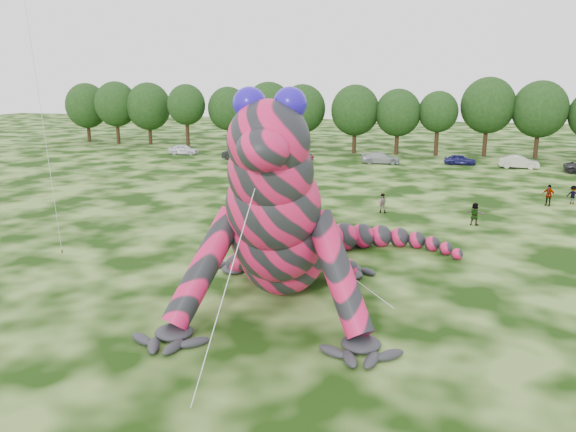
# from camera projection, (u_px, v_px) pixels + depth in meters

# --- Properties ---
(ground) EXTENTS (240.00, 240.00, 0.00)m
(ground) POSITION_uv_depth(u_px,v_px,m) (378.00, 337.00, 23.30)
(ground) COLOR #16330A
(ground) RESTS_ON ground
(inflatable_gecko) EXTENTS (19.71, 22.46, 10.17)m
(inflatable_gecko) POSITION_uv_depth(u_px,v_px,m) (287.00, 190.00, 27.67)
(inflatable_gecko) COLOR #CF184E
(inflatable_gecko) RESTS_ON ground
(tree_0) EXTENTS (6.91, 6.22, 9.51)m
(tree_0) POSITION_uv_depth(u_px,v_px,m) (87.00, 113.00, 91.74)
(tree_0) COLOR black
(tree_0) RESTS_ON ground
(tree_1) EXTENTS (6.74, 6.07, 9.81)m
(tree_1) POSITION_uv_depth(u_px,v_px,m) (117.00, 113.00, 88.98)
(tree_1) COLOR black
(tree_1) RESTS_ON ground
(tree_2) EXTENTS (7.04, 6.34, 9.64)m
(tree_2) POSITION_uv_depth(u_px,v_px,m) (149.00, 114.00, 88.28)
(tree_2) COLOR black
(tree_2) RESTS_ON ground
(tree_3) EXTENTS (5.81, 5.23, 9.44)m
(tree_3) POSITION_uv_depth(u_px,v_px,m) (187.00, 116.00, 84.81)
(tree_3) COLOR black
(tree_3) RESTS_ON ground
(tree_4) EXTENTS (6.22, 5.60, 9.06)m
(tree_4) POSITION_uv_depth(u_px,v_px,m) (228.00, 117.00, 84.81)
(tree_4) COLOR black
(tree_4) RESTS_ON ground
(tree_5) EXTENTS (7.16, 6.44, 9.80)m
(tree_5) POSITION_uv_depth(u_px,v_px,m) (269.00, 116.00, 82.77)
(tree_5) COLOR black
(tree_5) RESTS_ON ground
(tree_6) EXTENTS (6.52, 5.86, 9.49)m
(tree_6) POSITION_uv_depth(u_px,v_px,m) (302.00, 118.00, 79.71)
(tree_6) COLOR black
(tree_6) RESTS_ON ground
(tree_7) EXTENTS (6.68, 6.01, 9.48)m
(tree_7) POSITION_uv_depth(u_px,v_px,m) (355.00, 119.00, 77.88)
(tree_7) COLOR black
(tree_7) RESTS_ON ground
(tree_8) EXTENTS (6.14, 5.53, 8.94)m
(tree_8) POSITION_uv_depth(u_px,v_px,m) (398.00, 122.00, 76.59)
(tree_8) COLOR black
(tree_8) RESTS_ON ground
(tree_9) EXTENTS (5.27, 4.74, 8.68)m
(tree_9) POSITION_uv_depth(u_px,v_px,m) (438.00, 124.00, 75.58)
(tree_9) COLOR black
(tree_9) RESTS_ON ground
(tree_10) EXTENTS (7.09, 6.38, 10.50)m
(tree_10) POSITION_uv_depth(u_px,v_px,m) (487.00, 117.00, 74.86)
(tree_10) COLOR black
(tree_10) RESTS_ON ground
(tree_11) EXTENTS (7.01, 6.31, 10.07)m
(tree_11) POSITION_uv_depth(u_px,v_px,m) (539.00, 120.00, 72.89)
(tree_11) COLOR black
(tree_11) RESTS_ON ground
(car_0) EXTENTS (4.20, 1.95, 1.39)m
(car_0) POSITION_uv_depth(u_px,v_px,m) (184.00, 150.00, 77.46)
(car_0) COLOR white
(car_0) RESTS_ON ground
(car_1) EXTENTS (4.40, 2.05, 1.39)m
(car_1) POSITION_uv_depth(u_px,v_px,m) (239.00, 154.00, 72.72)
(car_1) COLOR black
(car_1) RESTS_ON ground
(car_2) EXTENTS (5.32, 3.15, 1.39)m
(car_2) POSITION_uv_depth(u_px,v_px,m) (295.00, 155.00, 71.89)
(car_2) COLOR maroon
(car_2) RESTS_ON ground
(car_3) EXTENTS (4.92, 2.55, 1.36)m
(car_3) POSITION_uv_depth(u_px,v_px,m) (381.00, 158.00, 69.50)
(car_3) COLOR #9FA4A8
(car_3) RESTS_ON ground
(car_4) EXTENTS (3.87, 1.70, 1.30)m
(car_4) POSITION_uv_depth(u_px,v_px,m) (460.00, 160.00, 68.50)
(car_4) COLOR #171751
(car_4) RESTS_ON ground
(car_5) EXTENTS (4.53, 1.82, 1.47)m
(car_5) POSITION_uv_depth(u_px,v_px,m) (519.00, 162.00, 65.83)
(car_5) COLOR beige
(car_5) RESTS_ON ground
(spectator_5) EXTENTS (1.61, 0.99, 1.65)m
(spectator_5) POSITION_uv_depth(u_px,v_px,m) (475.00, 214.00, 40.64)
(spectator_5) COLOR gray
(spectator_5) RESTS_ON ground
(spectator_2) EXTENTS (1.11, 0.77, 1.58)m
(spectator_2) POSITION_uv_depth(u_px,v_px,m) (573.00, 195.00, 47.37)
(spectator_2) COLOR gray
(spectator_2) RESTS_ON ground
(spectator_0) EXTENTS (0.53, 0.65, 1.56)m
(spectator_0) POSITION_uv_depth(u_px,v_px,m) (282.00, 192.00, 48.74)
(spectator_0) COLOR gray
(spectator_0) RESTS_ON ground
(spectator_3) EXTENTS (1.13, 0.85, 1.78)m
(spectator_3) POSITION_uv_depth(u_px,v_px,m) (548.00, 195.00, 46.72)
(spectator_3) COLOR gray
(spectator_3) RESTS_ON ground
(spectator_4) EXTENTS (1.04, 0.90, 1.80)m
(spectator_4) POSITION_uv_depth(u_px,v_px,m) (243.00, 172.00, 57.82)
(spectator_4) COLOR gray
(spectator_4) RESTS_ON ground
(spectator_1) EXTENTS (0.79, 0.63, 1.56)m
(spectator_1) POSITION_uv_depth(u_px,v_px,m) (382.00, 203.00, 44.39)
(spectator_1) COLOR gray
(spectator_1) RESTS_ON ground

